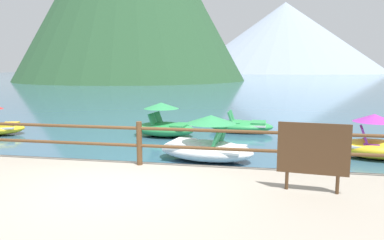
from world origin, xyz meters
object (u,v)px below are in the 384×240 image
Objects in this scene: pedal_boat_3 at (376,143)px; pedal_boat_1 at (241,126)px; pedal_boat_4 at (206,145)px; sign_board at (313,150)px; pedal_boat_2 at (164,125)px.

pedal_boat_1 is at bearing 138.59° from pedal_boat_3.
pedal_boat_3 is 4.72m from pedal_boat_4.
sign_board reaches higher than pedal_boat_1.
pedal_boat_2 is (-2.71, -1.37, 0.17)m from pedal_boat_1.
pedal_boat_1 is 4.59m from pedal_boat_4.
pedal_boat_4 reaches higher than pedal_boat_2.
pedal_boat_2 is at bearing -153.22° from pedal_boat_1.
pedal_boat_1 is at bearing 101.64° from sign_board.
pedal_boat_3 is 0.83× the size of pedal_boat_4.
pedal_boat_2 reaches higher than pedal_boat_1.
pedal_boat_2 is 0.86× the size of pedal_boat_4.
sign_board is 7.79m from pedal_boat_2.
pedal_boat_1 is 0.91× the size of pedal_boat_4.
pedal_boat_4 is (-2.30, 3.28, -0.72)m from sign_board.
pedal_boat_2 is 1.04× the size of pedal_boat_3.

